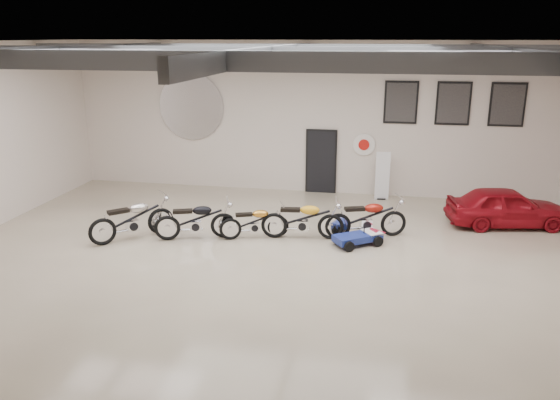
% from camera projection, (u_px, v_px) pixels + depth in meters
% --- Properties ---
extents(floor, '(16.00, 12.00, 0.01)m').
position_uv_depth(floor, '(271.00, 258.00, 13.13)').
color(floor, '#B8A98D').
rests_on(floor, ground).
extents(ceiling, '(16.00, 12.00, 0.01)m').
position_uv_depth(ceiling, '(269.00, 42.00, 11.68)').
color(ceiling, slate).
rests_on(ceiling, back_wall).
extents(back_wall, '(16.00, 0.02, 5.00)m').
position_uv_depth(back_wall, '(307.00, 118.00, 18.05)').
color(back_wall, beige).
rests_on(back_wall, floor).
extents(ceiling_beams, '(15.80, 11.80, 0.32)m').
position_uv_depth(ceiling_beams, '(270.00, 54.00, 11.75)').
color(ceiling_beams, '#585B5F').
rests_on(ceiling_beams, ceiling).
extents(door, '(0.92, 0.08, 2.10)m').
position_uv_depth(door, '(321.00, 162.00, 18.33)').
color(door, black).
rests_on(door, back_wall).
extents(logo_plaque, '(2.30, 0.06, 1.16)m').
position_uv_depth(logo_plaque, '(191.00, 107.00, 18.63)').
color(logo_plaque, silver).
rests_on(logo_plaque, back_wall).
extents(poster_left, '(1.05, 0.08, 1.35)m').
position_uv_depth(poster_left, '(401.00, 102.00, 17.30)').
color(poster_left, black).
rests_on(poster_left, back_wall).
extents(poster_mid, '(1.05, 0.08, 1.35)m').
position_uv_depth(poster_mid, '(453.00, 103.00, 17.01)').
color(poster_mid, black).
rests_on(poster_mid, back_wall).
extents(poster_right, '(1.05, 0.08, 1.35)m').
position_uv_depth(poster_right, '(507.00, 105.00, 16.72)').
color(poster_right, black).
rests_on(poster_right, back_wall).
extents(oil_sign, '(0.72, 0.10, 0.72)m').
position_uv_depth(oil_sign, '(364.00, 145.00, 17.89)').
color(oil_sign, white).
rests_on(oil_sign, back_wall).
extents(banner_stand, '(0.47, 0.23, 1.67)m').
position_uv_depth(banner_stand, '(382.00, 174.00, 17.60)').
color(banner_stand, white).
rests_on(banner_stand, floor).
extents(motorcycle_silver, '(2.07, 2.03, 1.15)m').
position_uv_depth(motorcycle_silver, '(132.00, 218.00, 14.17)').
color(motorcycle_silver, silver).
rests_on(motorcycle_silver, floor).
extents(motorcycle_black, '(2.17, 1.29, 1.08)m').
position_uv_depth(motorcycle_black, '(195.00, 219.00, 14.21)').
color(motorcycle_black, silver).
rests_on(motorcycle_black, floor).
extents(motorcycle_gold, '(1.88, 1.15, 0.93)m').
position_uv_depth(motorcycle_gold, '(254.00, 221.00, 14.27)').
color(motorcycle_gold, silver).
rests_on(motorcycle_gold, floor).
extents(motorcycle_yellow, '(2.18, 0.91, 1.10)m').
position_uv_depth(motorcycle_yellow, '(302.00, 219.00, 14.23)').
color(motorcycle_yellow, silver).
rests_on(motorcycle_yellow, floor).
extents(motorcycle_red, '(2.25, 1.32, 1.12)m').
position_uv_depth(motorcycle_red, '(366.00, 217.00, 14.32)').
color(motorcycle_red, silver).
rests_on(motorcycle_red, floor).
extents(go_kart, '(1.63, 1.43, 0.55)m').
position_uv_depth(go_kart, '(362.00, 234.00, 13.90)').
color(go_kart, navy).
rests_on(go_kart, floor).
extents(vintage_car, '(1.87, 3.43, 1.11)m').
position_uv_depth(vintage_car, '(507.00, 207.00, 15.20)').
color(vintage_car, maroon).
rests_on(vintage_car, floor).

